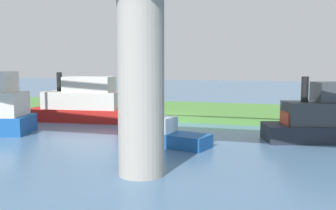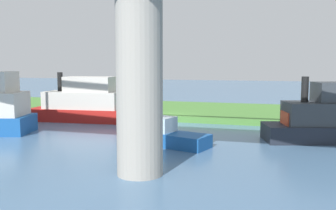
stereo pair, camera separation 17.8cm
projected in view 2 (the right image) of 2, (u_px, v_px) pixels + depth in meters
ground_plane at (168, 122)px, 31.35m from camera, size 160.00×160.00×0.00m
grassy_bank at (185, 110)px, 37.04m from camera, size 80.00×12.00×0.50m
bridge_pylon at (139, 79)px, 16.05m from camera, size 2.01×2.01×8.39m
person_on_bank at (146, 106)px, 32.80m from camera, size 0.42×0.42×1.39m
mooring_post at (82, 105)px, 35.47m from camera, size 0.20×0.20×0.87m
riverboat_paddlewheel at (81, 103)px, 31.79m from camera, size 8.25×3.36×4.12m
motorboat_white at (166, 135)px, 22.42m from camera, size 5.32×3.09×1.67m
skiff_small at (334, 118)px, 23.41m from camera, size 8.35×4.70×4.06m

